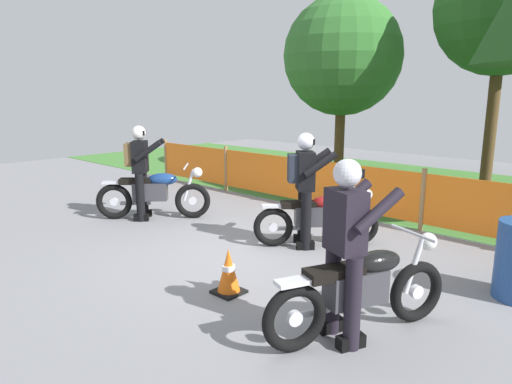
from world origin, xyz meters
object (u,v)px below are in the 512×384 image
motorcycle_lead (361,289)px  motorcycle_trailing (317,218)px  motorcycle_third (154,193)px  traffic_cone (229,271)px  rider_lead (346,245)px  rider_trailing (304,184)px  rider_third (140,167)px

motorcycle_lead → motorcycle_trailing: size_ratio=1.31×
motorcycle_trailing → motorcycle_third: bearing=148.1°
traffic_cone → rider_lead: bearing=1.3°
motorcycle_trailing → rider_trailing: (-0.14, -0.15, 0.52)m
motorcycle_third → traffic_cone: 3.57m
motorcycle_third → motorcycle_trailing: bearing=-31.7°
motorcycle_third → rider_lead: size_ratio=0.93×
motorcycle_third → traffic_cone: (3.33, -1.27, -0.21)m
motorcycle_lead → motorcycle_trailing: motorcycle_lead is taller
motorcycle_trailing → rider_lead: bearing=-95.4°
motorcycle_third → traffic_cone: bearing=-67.1°
rider_trailing → motorcycle_third: bearing=146.0°
motorcycle_trailing → traffic_cone: motorcycle_trailing is taller
rider_trailing → traffic_cone: 2.08m
motorcycle_lead → rider_trailing: size_ratio=1.11×
rider_trailing → motorcycle_lead: bearing=-87.1°
motorcycle_lead → rider_trailing: 2.65m
rider_lead → rider_trailing: 2.68m
motorcycle_trailing → rider_lead: size_ratio=0.85×
motorcycle_trailing → rider_trailing: 0.56m
motorcycle_trailing → rider_third: rider_third is taller
motorcycle_third → rider_lead: bearing=-60.6°
rider_trailing → traffic_cone: bearing=-124.3°
traffic_cone → rider_trailing: bearing=102.0°
motorcycle_third → traffic_cone: size_ratio=2.95×
motorcycle_lead → motorcycle_third: motorcycle_third is taller
motorcycle_trailing → motorcycle_third: size_ratio=0.92×
rider_lead → rider_third: bearing=100.7°
rider_lead → rider_third: (-4.98, 1.08, 0.03)m
motorcycle_third → rider_trailing: rider_trailing is taller
motorcycle_lead → rider_trailing: rider_trailing is taller
motorcycle_trailing → rider_third: size_ratio=0.85×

